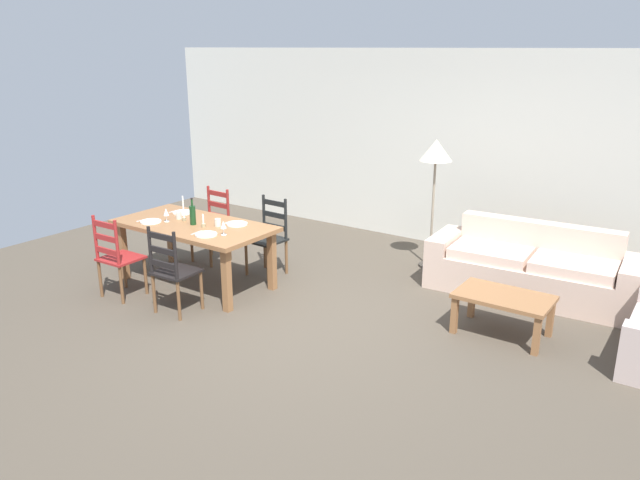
% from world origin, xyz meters
% --- Properties ---
extents(ground_plane, '(9.60, 9.60, 0.02)m').
position_xyz_m(ground_plane, '(0.00, 0.00, -0.01)').
color(ground_plane, '#4A4236').
extents(wall_far, '(9.60, 0.16, 2.70)m').
position_xyz_m(wall_far, '(0.00, 3.30, 1.35)').
color(wall_far, beige).
rests_on(wall_far, ground_plane).
extents(dining_table, '(1.90, 0.96, 0.75)m').
position_xyz_m(dining_table, '(-1.55, 0.13, 0.66)').
color(dining_table, '#8E5E39').
rests_on(dining_table, ground_plane).
extents(dining_chair_near_left, '(0.43, 0.41, 0.96)m').
position_xyz_m(dining_chair_near_left, '(-1.97, -0.66, 0.48)').
color(dining_chair_near_left, maroon).
rests_on(dining_chair_near_left, ground_plane).
extents(dining_chair_near_right, '(0.44, 0.42, 0.96)m').
position_xyz_m(dining_chair_near_right, '(-1.14, -0.60, 0.48)').
color(dining_chair_near_right, black).
rests_on(dining_chair_near_right, ground_plane).
extents(dining_chair_far_left, '(0.44, 0.42, 0.96)m').
position_xyz_m(dining_chair_far_left, '(-1.99, 0.87, 0.48)').
color(dining_chair_far_left, maroon).
rests_on(dining_chair_far_left, ground_plane).
extents(dining_chair_far_right, '(0.44, 0.42, 0.96)m').
position_xyz_m(dining_chair_far_right, '(-1.07, 0.90, 0.48)').
color(dining_chair_far_right, black).
rests_on(dining_chair_far_right, ground_plane).
extents(dinner_plate_near_left, '(0.24, 0.24, 0.02)m').
position_xyz_m(dinner_plate_near_left, '(-2.00, -0.12, 0.76)').
color(dinner_plate_near_left, white).
rests_on(dinner_plate_near_left, dining_table).
extents(fork_near_left, '(0.03, 0.17, 0.01)m').
position_xyz_m(fork_near_left, '(-2.15, -0.12, 0.75)').
color(fork_near_left, silver).
rests_on(fork_near_left, dining_table).
extents(dinner_plate_near_right, '(0.24, 0.24, 0.02)m').
position_xyz_m(dinner_plate_near_right, '(-1.10, -0.12, 0.76)').
color(dinner_plate_near_right, white).
rests_on(dinner_plate_near_right, dining_table).
extents(fork_near_right, '(0.03, 0.17, 0.01)m').
position_xyz_m(fork_near_right, '(-1.25, -0.12, 0.75)').
color(fork_near_right, silver).
rests_on(fork_near_right, dining_table).
extents(dinner_plate_far_left, '(0.24, 0.24, 0.02)m').
position_xyz_m(dinner_plate_far_left, '(-2.00, 0.38, 0.76)').
color(dinner_plate_far_left, white).
rests_on(dinner_plate_far_left, dining_table).
extents(fork_far_left, '(0.02, 0.17, 0.01)m').
position_xyz_m(fork_far_left, '(-2.15, 0.38, 0.75)').
color(fork_far_left, silver).
rests_on(fork_far_left, dining_table).
extents(dinner_plate_far_right, '(0.24, 0.24, 0.02)m').
position_xyz_m(dinner_plate_far_right, '(-1.10, 0.38, 0.76)').
color(dinner_plate_far_right, white).
rests_on(dinner_plate_far_right, dining_table).
extents(fork_far_right, '(0.02, 0.17, 0.01)m').
position_xyz_m(fork_far_right, '(-1.25, 0.38, 0.75)').
color(fork_far_right, silver).
rests_on(fork_far_right, dining_table).
extents(wine_bottle, '(0.07, 0.07, 0.32)m').
position_xyz_m(wine_bottle, '(-1.52, 0.09, 0.87)').
color(wine_bottle, '#143819').
rests_on(wine_bottle, dining_table).
extents(wine_glass_near_left, '(0.06, 0.06, 0.16)m').
position_xyz_m(wine_glass_near_left, '(-1.87, -0.00, 0.86)').
color(wine_glass_near_left, white).
rests_on(wine_glass_near_left, dining_table).
extents(wine_glass_near_right, '(0.06, 0.06, 0.16)m').
position_xyz_m(wine_glass_near_right, '(-0.95, -0.01, 0.86)').
color(wine_glass_near_right, white).
rests_on(wine_glass_near_right, dining_table).
extents(coffee_cup_primary, '(0.07, 0.07, 0.09)m').
position_xyz_m(coffee_cup_primary, '(-1.24, 0.20, 0.80)').
color(coffee_cup_primary, beige).
rests_on(coffee_cup_primary, dining_table).
extents(coffee_cup_secondary, '(0.07, 0.07, 0.09)m').
position_xyz_m(coffee_cup_secondary, '(-1.84, 0.17, 0.80)').
color(coffee_cup_secondary, beige).
rests_on(coffee_cup_secondary, dining_table).
extents(candle_tall, '(0.05, 0.05, 0.30)m').
position_xyz_m(candle_tall, '(-1.73, 0.15, 0.84)').
color(candle_tall, '#998C66').
rests_on(candle_tall, dining_table).
extents(candle_short, '(0.05, 0.05, 0.15)m').
position_xyz_m(candle_short, '(-1.35, 0.09, 0.79)').
color(candle_short, '#998C66').
rests_on(candle_short, dining_table).
extents(couch, '(2.32, 0.94, 0.80)m').
position_xyz_m(couch, '(1.83, 2.08, 0.29)').
color(couch, beige).
rests_on(couch, ground_plane).
extents(coffee_table, '(0.90, 0.56, 0.42)m').
position_xyz_m(coffee_table, '(1.90, 0.87, 0.36)').
color(coffee_table, '#8E5E39').
rests_on(coffee_table, ground_plane).
extents(standing_lamp, '(0.40, 0.40, 1.64)m').
position_xyz_m(standing_lamp, '(0.48, 2.27, 1.41)').
color(standing_lamp, '#332D28').
rests_on(standing_lamp, ground_plane).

